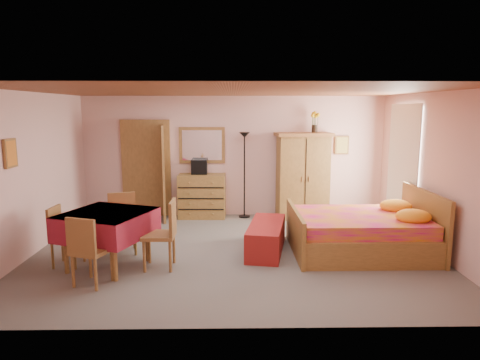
{
  "coord_description": "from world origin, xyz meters",
  "views": [
    {
      "loc": [
        -0.02,
        -6.77,
        2.34
      ],
      "look_at": [
        0.1,
        0.3,
        1.15
      ],
      "focal_mm": 32.0,
      "sensor_mm": 36.0,
      "label": 1
    }
  ],
  "objects_px": {
    "wall_mirror": "(202,145)",
    "sunflower_vase": "(315,122)",
    "floor_lamp": "(244,175)",
    "bed": "(360,222)",
    "chair_south": "(92,250)",
    "wardrobe": "(303,176)",
    "dining_table": "(108,240)",
    "stereo": "(199,167)",
    "bench": "(266,237)",
    "chair_north": "(123,224)",
    "chair_west": "(67,236)",
    "chest_of_drawers": "(202,196)",
    "chair_east": "(159,234)"
  },
  "relations": [
    {
      "from": "wall_mirror",
      "to": "sunflower_vase",
      "type": "xyz_separation_m",
      "value": [
        2.4,
        -0.2,
        0.5
      ]
    },
    {
      "from": "floor_lamp",
      "to": "bed",
      "type": "bearing_deg",
      "value": -51.69
    },
    {
      "from": "chair_south",
      "to": "wardrobe",
      "type": "bearing_deg",
      "value": 65.21
    },
    {
      "from": "bed",
      "to": "dining_table",
      "type": "height_order",
      "value": "bed"
    },
    {
      "from": "stereo",
      "to": "bed",
      "type": "xyz_separation_m",
      "value": [
        2.79,
        -2.36,
        -0.59
      ]
    },
    {
      "from": "sunflower_vase",
      "to": "bench",
      "type": "relative_size",
      "value": 0.31
    },
    {
      "from": "bed",
      "to": "bench",
      "type": "height_order",
      "value": "bed"
    },
    {
      "from": "sunflower_vase",
      "to": "chair_north",
      "type": "relative_size",
      "value": 0.46
    },
    {
      "from": "chair_south",
      "to": "chair_west",
      "type": "bearing_deg",
      "value": 148.96
    },
    {
      "from": "wall_mirror",
      "to": "stereo",
      "type": "distance_m",
      "value": 0.48
    },
    {
      "from": "wall_mirror",
      "to": "chair_north",
      "type": "xyz_separation_m",
      "value": [
        -1.12,
        -2.51,
        -1.07
      ]
    },
    {
      "from": "wall_mirror",
      "to": "chair_west",
      "type": "height_order",
      "value": "wall_mirror"
    },
    {
      "from": "sunflower_vase",
      "to": "dining_table",
      "type": "relative_size",
      "value": 0.39
    },
    {
      "from": "chair_north",
      "to": "dining_table",
      "type": "bearing_deg",
      "value": 68.36
    },
    {
      "from": "wardrobe",
      "to": "bench",
      "type": "bearing_deg",
      "value": -117.93
    },
    {
      "from": "chest_of_drawers",
      "to": "chair_north",
      "type": "height_order",
      "value": "chair_north"
    },
    {
      "from": "chair_north",
      "to": "chair_west",
      "type": "xyz_separation_m",
      "value": [
        -0.69,
        -0.55,
        -0.03
      ]
    },
    {
      "from": "chair_west",
      "to": "chair_east",
      "type": "relative_size",
      "value": 0.89
    },
    {
      "from": "sunflower_vase",
      "to": "wardrobe",
      "type": "bearing_deg",
      "value": -161.82
    },
    {
      "from": "wardrobe",
      "to": "chair_east",
      "type": "relative_size",
      "value": 1.81
    },
    {
      "from": "dining_table",
      "to": "chair_north",
      "type": "bearing_deg",
      "value": 84.21
    },
    {
      "from": "dining_table",
      "to": "chair_west",
      "type": "xyz_separation_m",
      "value": [
        -0.62,
        0.08,
        0.03
      ]
    },
    {
      "from": "floor_lamp",
      "to": "dining_table",
      "type": "relative_size",
      "value": 1.61
    },
    {
      "from": "chest_of_drawers",
      "to": "chair_west",
      "type": "xyz_separation_m",
      "value": [
        -1.81,
        -2.85,
        -0.02
      ]
    },
    {
      "from": "wall_mirror",
      "to": "wardrobe",
      "type": "height_order",
      "value": "wall_mirror"
    },
    {
      "from": "bench",
      "to": "chair_west",
      "type": "xyz_separation_m",
      "value": [
        -3.02,
        -0.6,
        0.21
      ]
    },
    {
      "from": "chest_of_drawers",
      "to": "wardrobe",
      "type": "relative_size",
      "value": 0.55
    },
    {
      "from": "wall_mirror",
      "to": "bed",
      "type": "bearing_deg",
      "value": -42.79
    },
    {
      "from": "chair_west",
      "to": "chair_north",
      "type": "bearing_deg",
      "value": 131.93
    },
    {
      "from": "chest_of_drawers",
      "to": "wall_mirror",
      "type": "xyz_separation_m",
      "value": [
        -0.0,
        0.21,
        1.08
      ]
    },
    {
      "from": "wall_mirror",
      "to": "bench",
      "type": "distance_m",
      "value": 3.05
    },
    {
      "from": "bed",
      "to": "chair_east",
      "type": "relative_size",
      "value": 2.18
    },
    {
      "from": "chest_of_drawers",
      "to": "bed",
      "type": "xyz_separation_m",
      "value": [
        2.74,
        -2.32,
        0.04
      ]
    },
    {
      "from": "wardrobe",
      "to": "chair_west",
      "type": "xyz_separation_m",
      "value": [
        -3.96,
        -2.78,
        -0.47
      ]
    },
    {
      "from": "chest_of_drawers",
      "to": "chair_east",
      "type": "height_order",
      "value": "chair_east"
    },
    {
      "from": "stereo",
      "to": "chair_west",
      "type": "relative_size",
      "value": 0.37
    },
    {
      "from": "chair_south",
      "to": "wall_mirror",
      "type": "bearing_deg",
      "value": 91.34
    },
    {
      "from": "floor_lamp",
      "to": "chair_west",
      "type": "distance_m",
      "value": 3.97
    },
    {
      "from": "bench",
      "to": "chair_north",
      "type": "bearing_deg",
      "value": -178.88
    },
    {
      "from": "chest_of_drawers",
      "to": "chair_west",
      "type": "distance_m",
      "value": 3.38
    },
    {
      "from": "wall_mirror",
      "to": "chair_south",
      "type": "bearing_deg",
      "value": -107.92
    },
    {
      "from": "wall_mirror",
      "to": "wardrobe",
      "type": "bearing_deg",
      "value": -7.55
    },
    {
      "from": "floor_lamp",
      "to": "bench",
      "type": "bearing_deg",
      "value": -82.34
    },
    {
      "from": "dining_table",
      "to": "chair_east",
      "type": "relative_size",
      "value": 1.13
    },
    {
      "from": "chair_west",
      "to": "stereo",
      "type": "bearing_deg",
      "value": 152.06
    },
    {
      "from": "chair_west",
      "to": "wardrobe",
      "type": "bearing_deg",
      "value": 128.32
    },
    {
      "from": "bench",
      "to": "chair_north",
      "type": "height_order",
      "value": "chair_north"
    },
    {
      "from": "wardrobe",
      "to": "chair_north",
      "type": "distance_m",
      "value": 3.99
    },
    {
      "from": "sunflower_vase",
      "to": "chair_east",
      "type": "xyz_separation_m",
      "value": [
        -2.82,
        -2.98,
        -1.55
      ]
    },
    {
      "from": "sunflower_vase",
      "to": "chair_north",
      "type": "xyz_separation_m",
      "value": [
        -3.52,
        -2.31,
        -1.57
      ]
    }
  ]
}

